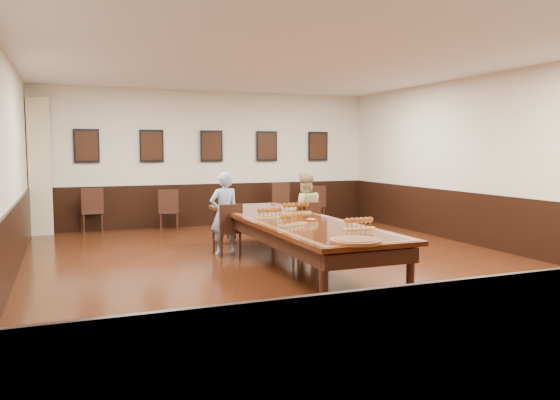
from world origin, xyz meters
name	(u,v)px	position (x,y,z in m)	size (l,w,h in m)	color
floor	(292,267)	(0.00, 0.00, -0.01)	(8.00, 10.00, 0.02)	black
ceiling	(292,58)	(0.00, 0.00, 3.21)	(8.00, 10.00, 0.02)	white
wall_back	(211,159)	(0.00, 5.01, 1.60)	(8.00, 0.02, 3.20)	beige
wall_left	(1,167)	(-4.01, 0.00, 1.60)	(0.02, 10.00, 3.20)	beige
wall_right	(496,162)	(4.01, 0.00, 1.60)	(0.02, 10.00, 3.20)	beige
chair_man	(227,229)	(-0.70, 1.25, 0.45)	(0.42, 0.46, 0.90)	black
chair_woman	(306,227)	(0.63, 0.88, 0.46)	(0.43, 0.47, 0.92)	black
spare_chair_a	(91,210)	(-2.75, 4.79, 0.50)	(0.46, 0.51, 0.99)	black
spare_chair_b	(169,210)	(-1.11, 4.50, 0.47)	(0.44, 0.48, 0.94)	black
spare_chair_c	(276,204)	(1.48, 4.52, 0.51)	(0.48, 0.52, 1.02)	black
spare_chair_d	(314,204)	(2.50, 4.52, 0.46)	(0.43, 0.47, 0.92)	black
person_man	(224,213)	(-0.71, 1.35, 0.72)	(0.53, 0.35, 1.44)	#4B79BC
person_woman	(304,212)	(0.65, 0.97, 0.72)	(0.72, 0.56, 1.44)	#DACB88
pink_phone	(325,216)	(0.60, 0.05, 0.76)	(0.07, 0.13, 0.01)	#E94D9F
curtain	(40,167)	(-3.75, 4.82, 1.45)	(0.45, 0.18, 2.90)	#CBC38C
wainscoting	(292,235)	(0.00, 0.00, 0.50)	(8.00, 10.00, 1.00)	black
conference_table	(292,228)	(0.00, 0.00, 0.61)	(1.40, 5.00, 0.76)	black
posters	(211,146)	(0.00, 4.94, 1.90)	(6.14, 0.04, 0.74)	black
flight_a	(270,213)	(-0.29, 0.19, 0.83)	(0.46, 0.18, 0.17)	#AE8349
flight_b	(296,208)	(0.33, 0.62, 0.84)	(0.51, 0.16, 0.19)	#AE8349
flight_c	(292,220)	(-0.28, -0.68, 0.83)	(0.49, 0.30, 0.17)	#AE8349
flight_d	(359,224)	(0.40, -1.38, 0.83)	(0.45, 0.14, 0.17)	#AE8349
red_plate_grp	(311,220)	(0.21, -0.27, 0.76)	(0.19, 0.19, 0.02)	red
carved_platter	(355,241)	(-0.16, -2.28, 0.77)	(0.72, 0.72, 0.05)	#5B2D12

